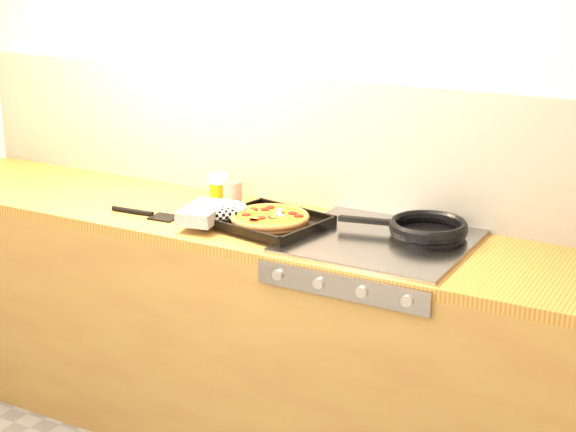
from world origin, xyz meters
The scene contains 9 objects.
room_shell centered at (0.00, 1.39, 1.15)m, with size 3.20×3.20×3.20m.
counter_run centered at (0.00, 1.10, 0.45)m, with size 3.20×0.62×0.90m.
stovetop centered at (0.45, 1.10, 0.91)m, with size 0.60×0.56×0.02m, color #95959A.
pizza_on_tray centered at (-0.02, 1.04, 0.94)m, with size 0.51×0.40×0.06m.
frying_pan centered at (0.57, 1.21, 0.94)m, with size 0.48×0.33×0.04m.
tomato_can centered at (-0.21, 1.20, 0.95)m, with size 0.10×0.10×0.11m.
juice_glass centered at (-0.28, 1.20, 0.96)m, with size 0.08×0.08×0.13m.
wooden_spoon centered at (0.03, 1.25, 0.91)m, with size 0.30×0.09×0.02m.
black_spatula centered at (-0.45, 0.96, 0.91)m, with size 0.28×0.09×0.02m.
Camera 1 is at (1.55, -1.55, 1.90)m, focal length 55.00 mm.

